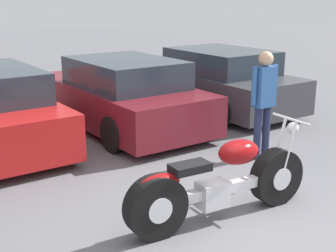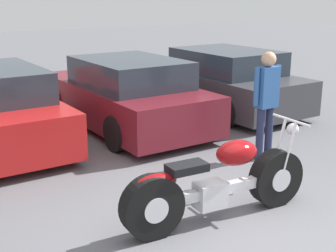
% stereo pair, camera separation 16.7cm
% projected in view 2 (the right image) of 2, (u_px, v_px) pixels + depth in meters
% --- Properties ---
extents(ground_plane, '(60.00, 60.00, 0.00)m').
position_uv_depth(ground_plane, '(256.00, 238.00, 4.98)').
color(ground_plane, slate).
extents(motorcycle, '(2.40, 0.65, 1.07)m').
position_uv_depth(motorcycle, '(217.00, 184.00, 5.28)').
color(motorcycle, black).
rests_on(motorcycle, ground_plane).
extents(parked_car_maroon, '(1.89, 4.23, 1.35)m').
position_uv_depth(parked_car_maroon, '(125.00, 95.00, 9.02)').
color(parked_car_maroon, maroon).
rests_on(parked_car_maroon, ground_plane).
extents(parked_car_dark_grey, '(1.89, 4.23, 1.35)m').
position_uv_depth(parked_car_dark_grey, '(221.00, 81.00, 10.45)').
color(parked_car_dark_grey, '#3D3D42').
rests_on(parked_car_dark_grey, ground_plane).
extents(person_standing, '(0.52, 0.23, 1.68)m').
position_uv_depth(person_standing, '(267.00, 96.00, 7.13)').
color(person_standing, '#232847').
rests_on(person_standing, ground_plane).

